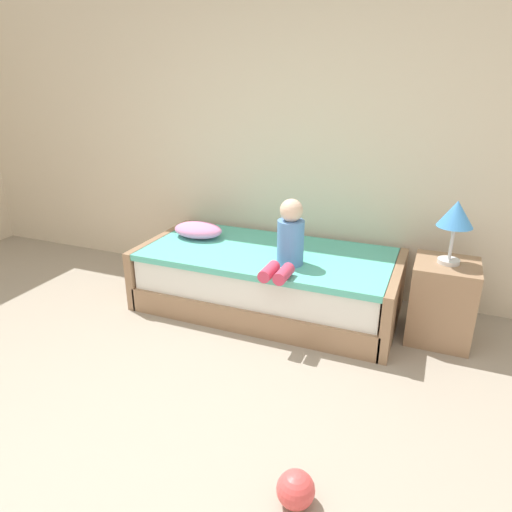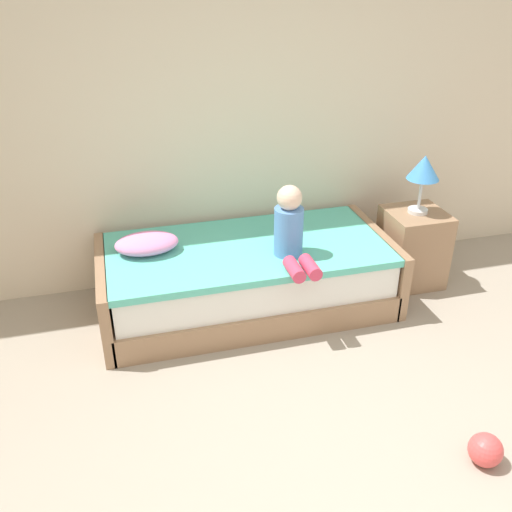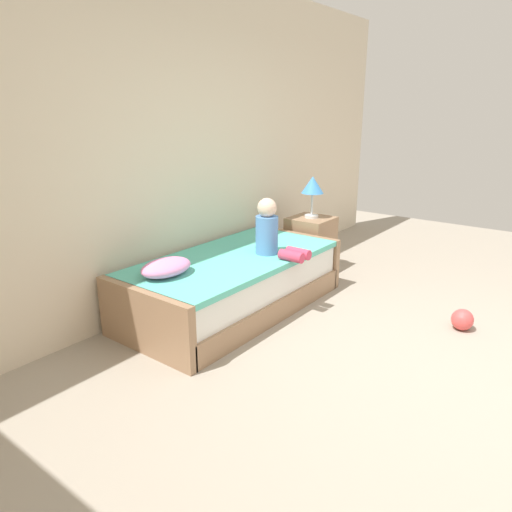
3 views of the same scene
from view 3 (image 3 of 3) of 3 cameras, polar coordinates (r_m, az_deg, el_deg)
The scene contains 8 objects.
ground_plane at distance 3.52m, azimuth 23.99°, elevation -13.92°, with size 9.20×9.20×0.00m, color #9E9384.
wall_rear at distance 4.36m, azimuth -9.15°, elevation 13.44°, with size 7.20×0.10×2.90m, color beige.
bed at distance 4.22m, azimuth -2.70°, elevation -3.31°, with size 2.11×1.00×0.50m.
nightstand at distance 5.26m, azimuth 6.64°, elevation 1.47°, with size 0.44×0.44×0.60m, color #997556.
table_lamp at distance 5.12m, azimuth 6.89°, elevation 8.33°, with size 0.24×0.24×0.45m.
child_figure at distance 4.13m, azimuth 1.86°, elevation 2.93°, with size 0.20×0.51×0.50m.
pillow at distance 3.71m, azimuth -10.87°, elevation -1.35°, with size 0.44×0.30×0.13m, color #EA8CC6.
toy_ball at distance 4.24m, azimuth 23.80°, elevation -7.09°, with size 0.18×0.18×0.18m, color #E54C4C.
Camera 3 is at (-3.00, -0.55, 1.75)m, focal length 32.91 mm.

